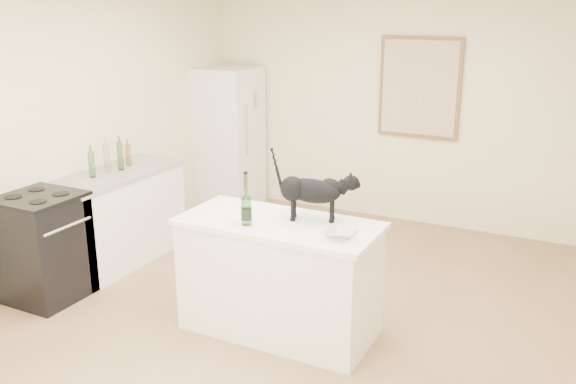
{
  "coord_description": "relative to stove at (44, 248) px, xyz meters",
  "views": [
    {
      "loc": [
        2.14,
        -4.05,
        2.46
      ],
      "look_at": [
        0.15,
        -0.15,
        1.12
      ],
      "focal_mm": 39.06,
      "sensor_mm": 36.0,
      "label": 1
    }
  ],
  "objects": [
    {
      "name": "wine_bottle",
      "position": [
        1.87,
        0.23,
        0.63
      ],
      "size": [
        0.1,
        0.1,
        0.35
      ],
      "primitive_type": "cylinder",
      "rotation": [
        0.0,
        0.0,
        0.4
      ],
      "color": "#255823",
      "rests_on": "island_top"
    },
    {
      "name": "island_base",
      "position": [
        2.05,
        0.4,
        -0.02
      ],
      "size": [
        1.44,
        0.67,
        0.86
      ],
      "primitive_type": "cube",
      "color": "white",
      "rests_on": "floor"
    },
    {
      "name": "island_top",
      "position": [
        2.05,
        0.4,
        0.43
      ],
      "size": [
        1.5,
        0.7,
        0.04
      ],
      "primitive_type": "cube",
      "color": "white",
      "rests_on": "island_base"
    },
    {
      "name": "left_cabinets",
      "position": [
        0.0,
        0.9,
        -0.02
      ],
      "size": [
        0.6,
        1.4,
        0.86
      ],
      "primitive_type": "cube",
      "color": "white",
      "rests_on": "floor"
    },
    {
      "name": "counter_bottle_cluster",
      "position": [
        -0.02,
        0.92,
        0.58
      ],
      "size": [
        0.12,
        0.53,
        0.28
      ],
      "color": "brown",
      "rests_on": "left_countertop"
    },
    {
      "name": "left_countertop",
      "position": [
        0.0,
        0.9,
        0.43
      ],
      "size": [
        0.62,
        1.44,
        0.04
      ],
      "primitive_type": "cube",
      "color": "gray",
      "rests_on": "left_cabinets"
    },
    {
      "name": "fridge",
      "position": [
        0.0,
        2.95,
        0.4
      ],
      "size": [
        0.68,
        0.68,
        1.7
      ],
      "primitive_type": "cube",
      "color": "white",
      "rests_on": "floor"
    },
    {
      "name": "wall_back",
      "position": [
        1.95,
        3.35,
        0.85
      ],
      "size": [
        4.5,
        0.0,
        4.5
      ],
      "primitive_type": "plane",
      "rotation": [
        1.57,
        0.0,
        0.0
      ],
      "color": "beige",
      "rests_on": "ground"
    },
    {
      "name": "glass_bowl",
      "position": [
        2.59,
        0.27,
        0.48
      ],
      "size": [
        0.26,
        0.26,
        0.05
      ],
      "primitive_type": "imported",
      "rotation": [
        0.0,
        0.0,
        -0.23
      ],
      "color": "white",
      "rests_on": "island_top"
    },
    {
      "name": "artwork_frame",
      "position": [
        2.25,
        3.32,
        1.1
      ],
      "size": [
        0.9,
        0.03,
        1.1
      ],
      "primitive_type": "cube",
      "color": "brown",
      "rests_on": "wall_back"
    },
    {
      "name": "stove",
      "position": [
        0.0,
        0.0,
        0.0
      ],
      "size": [
        0.6,
        0.6,
        0.9
      ],
      "primitive_type": "cube",
      "color": "black",
      "rests_on": "floor"
    },
    {
      "name": "fridge_paper",
      "position": [
        0.34,
        3.07,
        0.87
      ],
      "size": [
        0.04,
        0.14,
        0.18
      ],
      "primitive_type": "cube",
      "rotation": [
        0.0,
        0.0,
        0.28
      ],
      "color": "beige",
      "rests_on": "fridge"
    },
    {
      "name": "black_cat",
      "position": [
        2.25,
        0.54,
        0.65
      ],
      "size": [
        0.6,
        0.35,
        0.4
      ],
      "primitive_type": null,
      "rotation": [
        0.0,
        0.0,
        0.34
      ],
      "color": "black",
      "rests_on": "island_top"
    },
    {
      "name": "floor",
      "position": [
        1.95,
        0.6,
        -0.45
      ],
      "size": [
        5.5,
        5.5,
        0.0
      ],
      "primitive_type": "plane",
      "color": "#9F7554",
      "rests_on": "ground"
    },
    {
      "name": "artwork_canvas",
      "position": [
        2.25,
        3.3,
        1.1
      ],
      "size": [
        0.82,
        0.0,
        1.02
      ],
      "primitive_type": "cube",
      "color": "beige",
      "rests_on": "wall_back"
    },
    {
      "name": "wall_left",
      "position": [
        -0.3,
        0.6,
        0.85
      ],
      "size": [
        0.0,
        5.5,
        5.5
      ],
      "primitive_type": "plane",
      "rotation": [
        1.57,
        0.0,
        1.57
      ],
      "color": "beige",
      "rests_on": "ground"
    }
  ]
}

